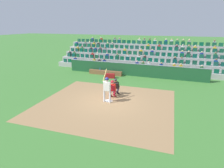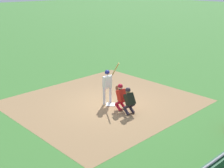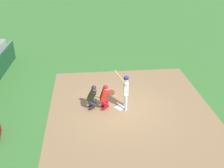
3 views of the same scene
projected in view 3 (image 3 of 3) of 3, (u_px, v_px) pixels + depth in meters
ground_plane at (120, 108)px, 13.06m from camera, size 160.00×160.00×0.00m
infield_dirt_patch at (130, 107)px, 13.09m from camera, size 8.94×8.24×0.01m
home_plate_marker at (120, 108)px, 13.05m from camera, size 0.62×0.62×0.02m
batter_at_plate at (126, 89)px, 12.55m from camera, size 0.59×0.71×2.18m
catcher_crouching at (105, 96)px, 12.69m from camera, size 0.47×0.72×1.30m
home_plate_umpire at (92, 96)px, 12.72m from camera, size 0.48×0.50×1.28m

